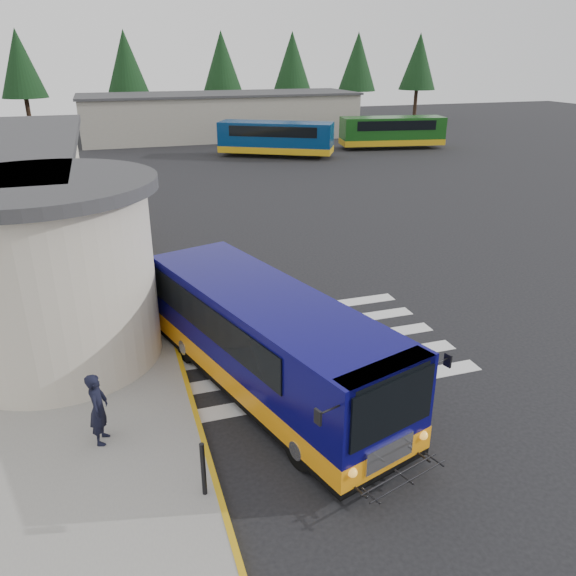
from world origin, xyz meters
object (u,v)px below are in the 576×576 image
object	(u,v)px
pedestrian_a	(98,409)
bollard	(203,469)
pedestrian_b	(81,332)
transit_bus	(268,346)
far_bus_a	(276,137)
far_bus_b	(392,131)

from	to	relation	value
pedestrian_a	bollard	xyz separation A→B (m)	(1.77, -2.21, -0.24)
pedestrian_b	bollard	distance (m)	6.06
pedestrian_a	pedestrian_b	xyz separation A→B (m)	(-0.36, 3.45, 0.14)
transit_bus	bollard	bearing A→B (deg)	-141.12
far_bus_a	far_bus_b	xyz separation A→B (m)	(10.81, 0.92, -0.02)
pedestrian_a	pedestrian_b	size ratio (longest dim) A/B	0.85
transit_bus	far_bus_b	distance (m)	39.36
transit_bus	pedestrian_a	size ratio (longest dim) A/B	5.74
bollard	pedestrian_a	bearing A→B (deg)	128.82
pedestrian_a	bollard	distance (m)	2.84
pedestrian_a	far_bus_b	size ratio (longest dim) A/B	0.18
transit_bus	pedestrian_a	world-z (taller)	transit_bus
bollard	far_bus_a	bearing A→B (deg)	71.09
transit_bus	pedestrian_a	distance (m)	4.10
pedestrian_a	far_bus_b	distance (m)	42.43
transit_bus	far_bus_a	bearing A→B (deg)	55.69
pedestrian_a	far_bus_b	world-z (taller)	far_bus_b
far_bus_a	far_bus_b	bearing A→B (deg)	-55.63
pedestrian_a	pedestrian_b	distance (m)	3.47
transit_bus	pedestrian_b	distance (m)	4.96
pedestrian_b	bollard	bearing A→B (deg)	-19.79
pedestrian_a	far_bus_a	xyz separation A→B (m)	(14.01, 33.49, 0.56)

